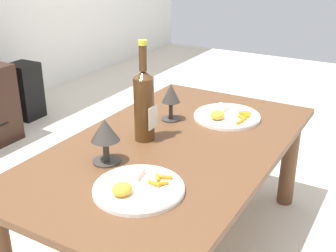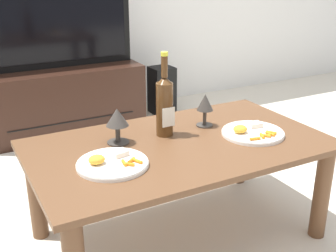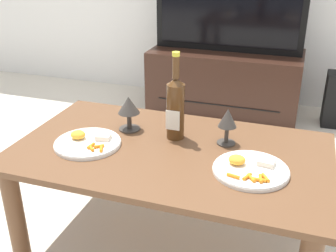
{
  "view_description": "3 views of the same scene",
  "coord_description": "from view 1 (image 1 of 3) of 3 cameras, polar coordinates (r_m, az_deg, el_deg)",
  "views": [
    {
      "loc": [
        -1.19,
        -0.67,
        1.09
      ],
      "look_at": [
        -0.0,
        0.02,
        0.51
      ],
      "focal_mm": 46.46,
      "sensor_mm": 36.0,
      "label": 1
    },
    {
      "loc": [
        -0.8,
        -1.39,
        1.13
      ],
      "look_at": [
        -0.02,
        0.07,
        0.5
      ],
      "focal_mm": 45.94,
      "sensor_mm": 36.0,
      "label": 2
    },
    {
      "loc": [
        0.44,
        -1.32,
        1.18
      ],
      "look_at": [
        -0.03,
        0.07,
        0.51
      ],
      "focal_mm": 43.64,
      "sensor_mm": 36.0,
      "label": 3
    }
  ],
  "objects": [
    {
      "name": "goblet_left",
      "position": [
        1.36,
        -8.26,
        -0.93
      ],
      "size": [
        0.09,
        0.09,
        0.15
      ],
      "color": "#38332D",
      "rests_on": "dining_table"
    },
    {
      "name": "dinner_plate_right",
      "position": [
        1.74,
        7.69,
        1.34
      ],
      "size": [
        0.26,
        0.26,
        0.05
      ],
      "color": "white",
      "rests_on": "dining_table"
    },
    {
      "name": "wine_bottle",
      "position": [
        1.5,
        -3.17,
        3.08
      ],
      "size": [
        0.07,
        0.07,
        0.35
      ],
      "color": "#4C2D14",
      "rests_on": "dining_table"
    },
    {
      "name": "dinner_plate_left",
      "position": [
        1.24,
        -3.98,
        -8.09
      ],
      "size": [
        0.26,
        0.26,
        0.04
      ],
      "color": "white",
      "rests_on": "dining_table"
    },
    {
      "name": "dining_table",
      "position": [
        1.55,
        0.57,
        -4.88
      ],
      "size": [
        1.21,
        0.7,
        0.44
      ],
      "color": "brown",
      "rests_on": "ground_plane"
    },
    {
      "name": "ground_plane",
      "position": [
        1.75,
        0.52,
        -15.63
      ],
      "size": [
        6.4,
        6.4,
        0.0
      ],
      "primitive_type": "plane",
      "color": "beige"
    },
    {
      "name": "goblet_right",
      "position": [
        1.69,
        0.39,
        4.01
      ],
      "size": [
        0.07,
        0.07,
        0.15
      ],
      "color": "#38332D",
      "rests_on": "dining_table"
    },
    {
      "name": "floor_speaker",
      "position": [
        3.03,
        -18.24,
        4.39
      ],
      "size": [
        0.18,
        0.18,
        0.37
      ],
      "primitive_type": "cube",
      "rotation": [
        0.0,
        0.0,
        0.03
      ],
      "color": "black",
      "rests_on": "ground_plane"
    }
  ]
}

